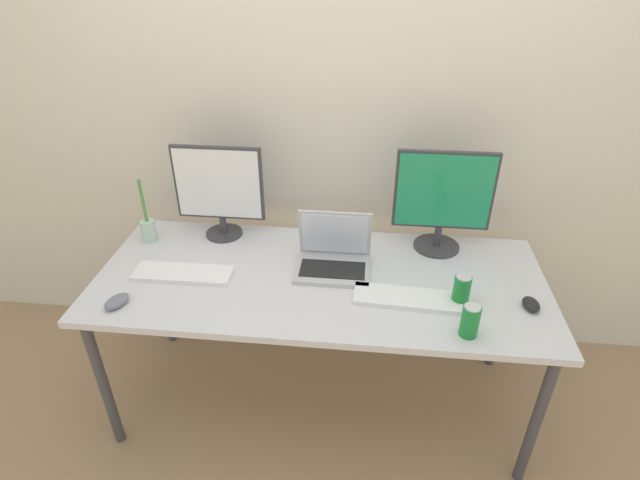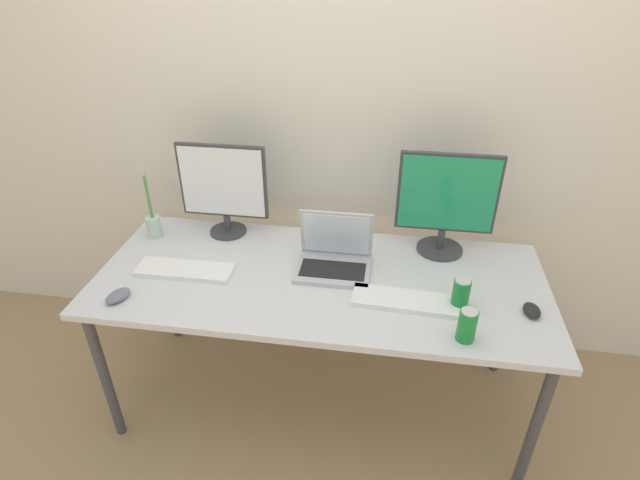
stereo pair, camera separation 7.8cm
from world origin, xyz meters
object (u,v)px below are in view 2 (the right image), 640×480
at_px(keyboard_aux, 185,270).
at_px(mouse_by_laptop, 532,310).
at_px(mouse_by_keyboard, 118,296).
at_px(soda_can_near_keyboard, 461,294).
at_px(soda_can_by_laptop, 467,325).
at_px(monitor_left, 223,187).
at_px(keyboard_main, 406,301).
at_px(work_desk, 320,287).
at_px(bamboo_vase, 154,224).
at_px(monitor_center, 447,201).
at_px(laptop_silver, 334,256).

relative_size(keyboard_aux, mouse_by_laptop, 4.48).
xyz_separation_m(mouse_by_keyboard, soda_can_near_keyboard, (1.32, 0.15, 0.05)).
relative_size(mouse_by_keyboard, soda_can_by_laptop, 0.86).
bearing_deg(soda_can_near_keyboard, monitor_left, 158.60).
bearing_deg(mouse_by_laptop, keyboard_aux, 171.89).
bearing_deg(keyboard_main, soda_can_by_laptop, -36.96).
relative_size(work_desk, mouse_by_laptop, 20.49).
height_order(mouse_by_keyboard, mouse_by_laptop, same).
relative_size(work_desk, bamboo_vase, 6.02).
relative_size(keyboard_main, soda_can_near_keyboard, 3.34).
distance_m(monitor_center, keyboard_aux, 1.16).
bearing_deg(work_desk, laptop_silver, 57.48).
distance_m(monitor_center, laptop_silver, 0.54).
height_order(monitor_center, keyboard_main, monitor_center).
bearing_deg(soda_can_near_keyboard, mouse_by_laptop, -0.22).
relative_size(mouse_by_keyboard, soda_can_near_keyboard, 0.86).
relative_size(work_desk, monitor_center, 4.02).
bearing_deg(bamboo_vase, soda_can_by_laptop, -20.05).
relative_size(soda_can_near_keyboard, bamboo_vase, 0.40).
height_order(keyboard_aux, bamboo_vase, bamboo_vase).
xyz_separation_m(mouse_by_laptop, soda_can_by_laptop, (-0.26, -0.18, 0.05)).
distance_m(monitor_center, mouse_by_keyboard, 1.41).
xyz_separation_m(work_desk, soda_can_near_keyboard, (0.56, -0.12, 0.12)).
bearing_deg(work_desk, monitor_left, 149.16).
distance_m(work_desk, keyboard_aux, 0.58).
bearing_deg(bamboo_vase, laptop_silver, -8.52).
height_order(laptop_silver, bamboo_vase, bamboo_vase).
bearing_deg(bamboo_vase, mouse_by_laptop, -11.25).
height_order(monitor_left, bamboo_vase, monitor_left).
bearing_deg(monitor_center, work_desk, -150.59).
bearing_deg(laptop_silver, soda_can_near_keyboard, -21.11).
bearing_deg(mouse_by_keyboard, keyboard_main, 28.47).
bearing_deg(soda_can_by_laptop, mouse_by_laptop, 34.28).
height_order(soda_can_by_laptop, bamboo_vase, bamboo_vase).
xyz_separation_m(work_desk, laptop_silver, (0.05, 0.08, 0.11)).
distance_m(monitor_left, mouse_by_keyboard, 0.67).
bearing_deg(keyboard_aux, work_desk, 4.69).
bearing_deg(keyboard_aux, soda_can_near_keyboard, -3.90).
height_order(keyboard_aux, mouse_by_keyboard, mouse_by_keyboard).
bearing_deg(laptop_silver, keyboard_aux, -168.00).
bearing_deg(work_desk, keyboard_main, -18.98).
relative_size(laptop_silver, soda_can_by_laptop, 2.47).
relative_size(keyboard_main, keyboard_aux, 1.02).
bearing_deg(monitor_left, keyboard_main, -26.13).
relative_size(monitor_left, mouse_by_keyboard, 4.08).
height_order(laptop_silver, mouse_by_keyboard, laptop_silver).
height_order(monitor_left, monitor_center, monitor_center).
bearing_deg(mouse_by_laptop, soda_can_by_laptop, -151.18).
bearing_deg(laptop_silver, mouse_by_laptop, -14.26).
bearing_deg(soda_can_near_keyboard, work_desk, 168.11).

